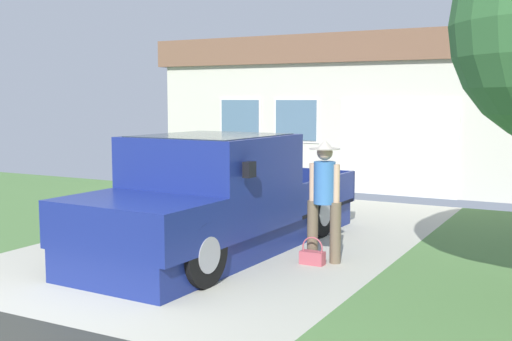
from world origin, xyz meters
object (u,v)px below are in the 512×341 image
Objects in this scene: person_with_hat at (324,194)px; handbag at (312,256)px; wheeled_trash_bin at (190,173)px; house_with_garage at (391,110)px; pickup_truck at (213,201)px.

handbag is (-0.08, -0.21, -0.83)m from person_with_hat.
wheeled_trash_bin reaches higher than handbag.
wheeled_trash_bin is at bearing 139.10° from handbag.
house_with_garage is 6.44m from wheeled_trash_bin.
wheeled_trash_bin is at bearing -50.12° from pickup_truck.
pickup_truck is 5.33m from wheeled_trash_bin.
house_with_garage is (-0.26, 9.76, 1.16)m from pickup_truck.
pickup_truck is at bearing -52.46° from wheeled_trash_bin.
wheeled_trash_bin is (-4.79, 4.15, 0.46)m from handbag.
handbag is 0.03× the size of house_with_garage.
house_with_garage reaches higher than handbag.
handbag is (1.55, 0.07, -0.65)m from pickup_truck.
person_with_hat is 4.42× the size of handbag.
wheeled_trash_bin is (-3.24, 4.22, -0.20)m from pickup_truck.
wheeled_trash_bin is at bearing -118.35° from house_with_garage.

